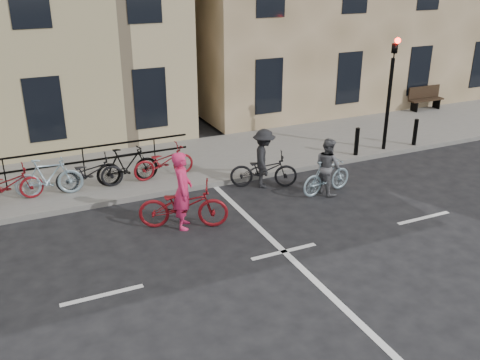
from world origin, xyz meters
name	(u,v)px	position (x,y,z in m)	size (l,w,h in m)	color
ground	(284,252)	(0.00, 0.00, 0.00)	(120.00, 120.00, 0.00)	black
sidewalk	(60,183)	(-4.00, 6.00, 0.07)	(46.00, 4.00, 0.15)	slate
traffic_light	(391,80)	(6.20, 4.34, 2.45)	(0.18, 0.30, 3.90)	black
bollard_east	(357,142)	(5.00, 4.25, 0.60)	(0.14, 0.14, 0.90)	black
bollard_west	(415,132)	(7.40, 4.25, 0.60)	(0.14, 0.14, 0.90)	black
bench	(425,97)	(11.00, 7.73, 0.67)	(1.60, 0.41, 0.97)	black
parked_bikes	(49,178)	(-4.35, 5.04, 0.64)	(8.30, 1.23, 1.05)	black
cyclist_pink	(183,202)	(-1.61, 2.08, 0.66)	(2.27, 1.51, 1.91)	maroon
cyclist_grey	(327,171)	(2.64, 2.36, 0.64)	(1.69, 0.85, 1.58)	#91AEBF
cyclist_dark	(264,165)	(1.26, 3.49, 0.67)	(2.01, 1.36, 1.69)	black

